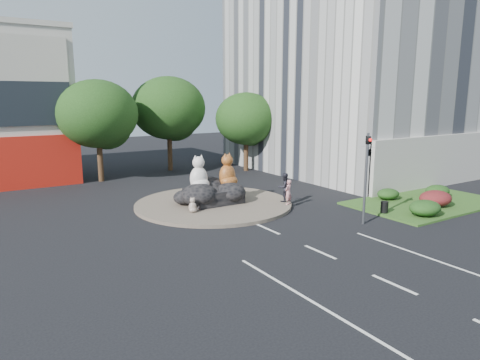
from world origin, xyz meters
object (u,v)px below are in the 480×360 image
object	(u,v)px
cat_white	(199,172)
kitten_calico	(193,205)
pedestrian_pink	(288,192)
litter_bin	(384,207)
kitten_white	(237,197)
pedestrian_dark	(284,187)
cat_tabby	(227,170)

from	to	relation	value
cat_white	kitten_calico	size ratio (longest dim) A/B	2.43
pedestrian_pink	litter_bin	size ratio (longest dim) A/B	2.29
kitten_white	pedestrian_dark	distance (m)	3.13
kitten_white	pedestrian_dark	size ratio (longest dim) A/B	0.39
pedestrian_dark	cat_white	bearing A→B (deg)	-24.49
cat_tabby	kitten_calico	distance (m)	3.95
cat_tabby	kitten_calico	world-z (taller)	cat_tabby
kitten_white	pedestrian_pink	xyz separation A→B (m)	(2.43, -2.23, 0.42)
kitten_calico	pedestrian_pink	size ratio (longest dim) A/B	0.58
cat_white	pedestrian_dark	xyz separation A→B (m)	(4.91, -2.46, -1.08)
kitten_calico	pedestrian_pink	world-z (taller)	pedestrian_pink
cat_tabby	litter_bin	size ratio (longest dim) A/B	3.23
cat_tabby	pedestrian_dark	world-z (taller)	cat_tabby
cat_tabby	litter_bin	world-z (taller)	cat_tabby
kitten_calico	pedestrian_dark	bearing A→B (deg)	33.72
cat_white	litter_bin	size ratio (longest dim) A/B	3.24
cat_tabby	pedestrian_dark	xyz separation A→B (m)	(2.89, -2.34, -1.08)
cat_white	kitten_white	world-z (taller)	cat_white
cat_tabby	cat_white	bearing A→B (deg)	156.75
pedestrian_dark	pedestrian_pink	bearing A→B (deg)	72.77
cat_white	litter_bin	world-z (taller)	cat_white
kitten_white	pedestrian_pink	size ratio (longest dim) A/B	0.46
kitten_white	litter_bin	xyz separation A→B (m)	(6.19, -6.62, -0.10)
cat_white	pedestrian_dark	distance (m)	5.60
kitten_white	cat_tabby	bearing A→B (deg)	82.20
litter_bin	pedestrian_pink	bearing A→B (deg)	130.60
cat_tabby	kitten_calico	size ratio (longest dim) A/B	2.42
cat_white	kitten_white	xyz separation A→B (m)	(2.22, -0.96, -1.65)
pedestrian_pink	cat_white	bearing A→B (deg)	-57.49
cat_tabby	pedestrian_pink	bearing A→B (deg)	-69.48
litter_bin	cat_tabby	bearing A→B (deg)	130.58
kitten_calico	kitten_white	size ratio (longest dim) A/B	1.27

